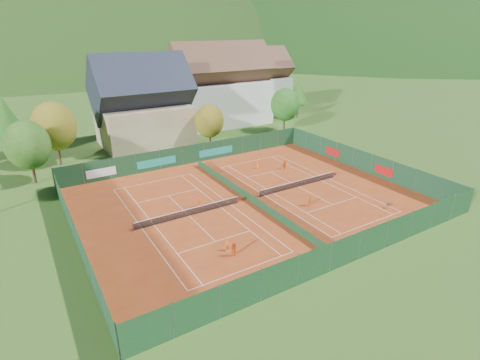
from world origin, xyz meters
The scene contains 32 objects.
ground centered at (0.00, 0.00, -0.02)m, with size 600.00×600.00×0.00m, color #2F561B.
clay_pad centered at (0.00, 0.00, 0.01)m, with size 40.00×32.00×0.01m, color #A03B17.
court_markings_left centered at (-8.00, 0.00, 0.01)m, with size 11.03×23.83×0.00m.
court_markings_right centered at (8.00, 0.00, 0.01)m, with size 11.03×23.83×0.00m.
tennis_net_left centered at (-7.85, 0.00, 0.51)m, with size 13.30×0.10×1.02m.
tennis_net_right centered at (8.15, 0.00, 0.51)m, with size 13.30×0.10×1.02m.
court_divider centered at (0.00, 0.00, 0.50)m, with size 0.03×28.80×1.00m.
fence_north centered at (-0.46, 15.99, 1.47)m, with size 40.00×0.10×3.00m.
fence_south centered at (0.00, -16.00, 1.50)m, with size 40.00×0.04×3.00m.
fence_west centered at (-20.00, 0.00, 1.50)m, with size 0.04×32.00×3.00m.
fence_east centered at (20.00, 0.05, 1.48)m, with size 0.09×32.00×3.00m.
chalet centered at (-3.00, 30.00, 6.62)m, with size 16.20×12.00×16.00m.
hotel_block_a centered at (16.00, 36.00, 7.38)m, with size 21.60×11.00×17.25m.
hotel_block_b centered at (30.00, 44.00, 6.62)m, with size 17.28×10.00×15.50m.
tree_west_front centered at (-22.00, 20.00, 5.39)m, with size 5.72×5.72×8.69m.
tree_west_mid centered at (-18.00, 26.00, 6.07)m, with size 6.44×6.44×9.78m.
tree_west_back centered at (-24.00, 34.00, 6.74)m, with size 5.60×5.60×10.00m.
tree_center centered at (6.00, 22.00, 4.72)m, with size 5.01×5.01×7.60m.
tree_east_front centered at (24.00, 24.00, 5.39)m, with size 5.72×5.72×8.69m.
tree_east_mid centered at (34.00, 32.00, 6.06)m, with size 5.04×5.04×9.00m.
tree_east_back centered at (26.00, 40.00, 6.74)m, with size 7.15×7.15×10.86m.
mountain_backdrop centered at (28.54, 233.48, -39.64)m, with size 820.00×530.00×242.00m.
ball_hopper centered at (12.92, -10.49, 0.56)m, with size 0.34×0.34×0.80m.
loose_ball_0 centered at (-7.60, -3.42, 0.03)m, with size 0.07×0.07×0.07m, color #CCD833.
loose_ball_1 centered at (4.18, -11.10, 0.03)m, with size 0.07×0.07×0.07m, color #CCD833.
loose_ball_2 centered at (1.94, 1.38, 0.03)m, with size 0.07×0.07×0.07m, color #CCD833.
player_left_near centered at (-7.78, -8.45, 0.60)m, with size 0.44×0.29×1.20m, color orange.
player_left_mid centered at (-7.73, -9.62, 0.74)m, with size 0.72×0.56×1.48m, color #DD4B13.
player_left_far centered at (-6.03, 1.47, 0.60)m, with size 0.77×0.44×1.20m, color #F04D15.
player_right_near centered at (5.41, -5.13, 0.69)m, with size 0.81×0.34×1.38m, color orange.
player_right_far_a centered at (7.19, 8.59, 0.61)m, with size 0.60×0.39×1.23m, color orange.
player_right_far_b centered at (10.31, 6.15, 0.77)m, with size 1.42×0.45×1.53m, color orange.
Camera 1 is at (-22.72, -35.21, 20.05)m, focal length 28.00 mm.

